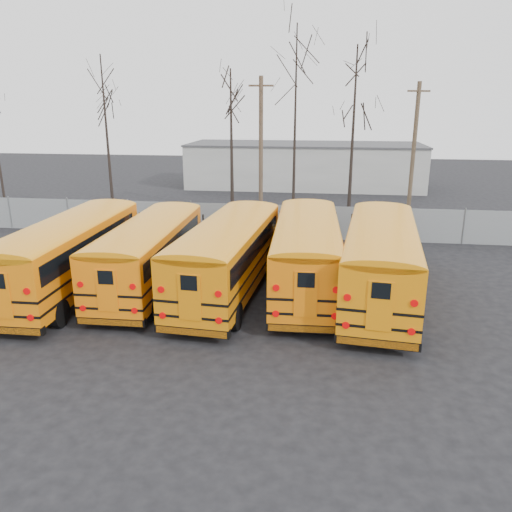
# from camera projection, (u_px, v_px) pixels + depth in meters

# --- Properties ---
(ground) EXTENTS (120.00, 120.00, 0.00)m
(ground) POSITION_uv_depth(u_px,v_px,m) (212.00, 316.00, 18.95)
(ground) COLOR black
(ground) RESTS_ON ground
(fence) EXTENTS (40.00, 0.04, 2.00)m
(fence) POSITION_uv_depth(u_px,v_px,m) (256.00, 221.00, 30.03)
(fence) COLOR gray
(fence) RESTS_ON ground
(distant_building) EXTENTS (22.00, 8.00, 4.00)m
(distant_building) POSITION_uv_depth(u_px,v_px,m) (304.00, 166.00, 48.42)
(distant_building) COLOR #B9B9B3
(distant_building) RESTS_ON ground
(bus_a) EXTENTS (2.87, 11.54, 3.21)m
(bus_a) POSITION_uv_depth(u_px,v_px,m) (72.00, 248.00, 21.11)
(bus_a) COLOR black
(bus_a) RESTS_ON ground
(bus_b) EXTENTS (2.71, 10.89, 3.03)m
(bus_b) POSITION_uv_depth(u_px,v_px,m) (151.00, 248.00, 21.54)
(bus_b) COLOR black
(bus_b) RESTS_ON ground
(bus_c) EXTENTS (3.44, 11.53, 3.18)m
(bus_c) POSITION_uv_depth(u_px,v_px,m) (230.00, 250.00, 20.88)
(bus_c) COLOR black
(bus_c) RESTS_ON ground
(bus_d) EXTENTS (3.00, 11.52, 3.20)m
(bus_d) POSITION_uv_depth(u_px,v_px,m) (307.00, 248.00, 21.21)
(bus_d) COLOR black
(bus_d) RESTS_ON ground
(bus_e) EXTENTS (3.84, 11.86, 3.26)m
(bus_e) POSITION_uv_depth(u_px,v_px,m) (381.00, 254.00, 20.14)
(bus_e) COLOR black
(bus_e) RESTS_ON ground
(utility_pole_left) EXTENTS (1.70, 0.37, 9.55)m
(utility_pole_left) POSITION_uv_depth(u_px,v_px,m) (261.00, 146.00, 34.65)
(utility_pole_left) COLOR brown
(utility_pole_left) RESTS_ON ground
(utility_pole_right) EXTENTS (1.55, 0.72, 9.15)m
(utility_pole_right) POSITION_uv_depth(u_px,v_px,m) (414.00, 151.00, 33.56)
(utility_pole_right) COLOR brown
(utility_pole_right) RESTS_ON ground
(tree_1) EXTENTS (0.26, 0.26, 10.90)m
(tree_1) POSITION_uv_depth(u_px,v_px,m) (107.00, 138.00, 34.45)
(tree_1) COLOR black
(tree_1) RESTS_ON ground
(tree_2) EXTENTS (0.26, 0.26, 9.90)m
(tree_2) POSITION_uv_depth(u_px,v_px,m) (232.00, 148.00, 32.97)
(tree_2) COLOR black
(tree_2) RESTS_ON ground
(tree_3) EXTENTS (0.26, 0.26, 12.41)m
(tree_3) POSITION_uv_depth(u_px,v_px,m) (295.00, 129.00, 31.72)
(tree_3) COLOR black
(tree_3) RESTS_ON ground
(tree_4) EXTENTS (0.26, 0.26, 11.10)m
(tree_4) POSITION_uv_depth(u_px,v_px,m) (352.00, 141.00, 30.85)
(tree_4) COLOR black
(tree_4) RESTS_ON ground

